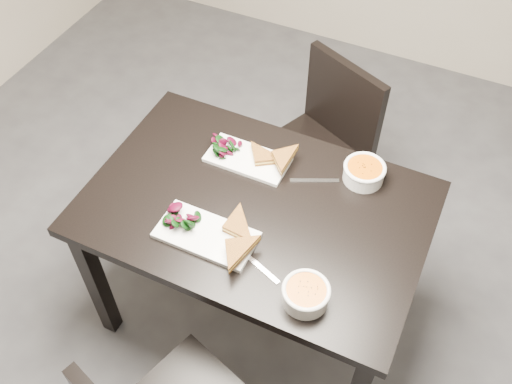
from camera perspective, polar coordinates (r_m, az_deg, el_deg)
room_shell at (r=0.90m, az=11.34°, el=16.06°), size 5.02×5.02×2.81m
table at (r=2.09m, az=0.00°, el=-2.98°), size 1.20×0.80×0.75m
chair_far at (r=2.63m, az=6.62°, el=5.17°), size 0.56×0.56×0.85m
plate_near at (r=1.93m, az=-4.96°, el=-4.27°), size 0.34×0.17×0.02m
sandwich_near at (r=1.89m, az=-3.09°, el=-3.99°), size 0.18×0.14×0.05m
salad_near at (r=1.94m, az=-7.61°, el=-2.69°), size 0.11×0.09×0.05m
soup_bowl_near at (r=1.78m, az=4.98°, el=-10.05°), size 0.15×0.15×0.07m
cutlery_near at (r=1.87m, az=0.26°, el=-7.35°), size 0.17×0.08×0.00m
plate_far at (r=2.15m, az=-0.84°, el=3.29°), size 0.31×0.15×0.02m
sandwich_far at (r=2.10m, az=0.57°, el=3.09°), size 0.19×0.18×0.05m
salad_far at (r=2.16m, az=-3.24°, el=4.63°), size 0.10×0.09×0.04m
soup_bowl_far at (r=2.10m, az=10.71°, el=2.01°), size 0.15×0.15×0.07m
cutlery_far at (r=2.10m, az=5.84°, el=1.15°), size 0.17×0.09×0.00m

